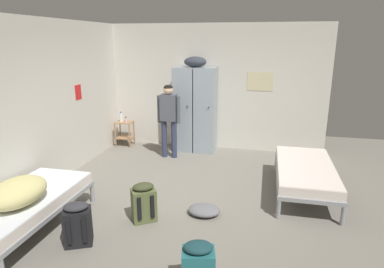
{
  "coord_description": "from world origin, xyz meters",
  "views": [
    {
      "loc": [
        1.14,
        -4.78,
        2.42
      ],
      "look_at": [
        0.0,
        0.25,
        0.95
      ],
      "focal_mm": 31.21,
      "sensor_mm": 36.0,
      "label": 1
    }
  ],
  "objects_px": {
    "clothes_pile_grey": "(204,210)",
    "water_bottle": "(121,117)",
    "bed_right": "(305,171)",
    "backpack_black": "(78,224)",
    "bed_left_front": "(25,204)",
    "bedding_heap": "(18,192)",
    "backpack_olive": "(144,203)",
    "lotion_bottle": "(126,120)",
    "shelf_unit": "(125,131)",
    "locker_bank": "(195,108)",
    "person_traveler": "(169,114)"
  },
  "relations": [
    {
      "from": "bed_left_front",
      "to": "bedding_heap",
      "type": "distance_m",
      "value": 0.34
    },
    {
      "from": "person_traveler",
      "to": "clothes_pile_grey",
      "type": "bearing_deg",
      "value": -62.27
    },
    {
      "from": "backpack_olive",
      "to": "lotion_bottle",
      "type": "bearing_deg",
      "value": 117.14
    },
    {
      "from": "bedding_heap",
      "to": "clothes_pile_grey",
      "type": "relative_size",
      "value": 1.74
    },
    {
      "from": "bedding_heap",
      "to": "water_bottle",
      "type": "xyz_separation_m",
      "value": [
        -0.42,
        3.9,
        0.03
      ]
    },
    {
      "from": "clothes_pile_grey",
      "to": "bedding_heap",
      "type": "bearing_deg",
      "value": -152.22
    },
    {
      "from": "shelf_unit",
      "to": "bed_left_front",
      "type": "xyz_separation_m",
      "value": [
        0.25,
        -3.69,
        0.04
      ]
    },
    {
      "from": "person_traveler",
      "to": "water_bottle",
      "type": "height_order",
      "value": "person_traveler"
    },
    {
      "from": "person_traveler",
      "to": "clothes_pile_grey",
      "type": "distance_m",
      "value": 2.66
    },
    {
      "from": "backpack_black",
      "to": "clothes_pile_grey",
      "type": "xyz_separation_m",
      "value": [
        1.37,
        1.02,
        -0.19
      ]
    },
    {
      "from": "bed_right",
      "to": "backpack_black",
      "type": "height_order",
      "value": "backpack_black"
    },
    {
      "from": "lotion_bottle",
      "to": "backpack_black",
      "type": "height_order",
      "value": "lotion_bottle"
    },
    {
      "from": "bedding_heap",
      "to": "water_bottle",
      "type": "distance_m",
      "value": 3.92
    },
    {
      "from": "bedding_heap",
      "to": "shelf_unit",
      "type": "bearing_deg",
      "value": 94.99
    },
    {
      "from": "shelf_unit",
      "to": "backpack_black",
      "type": "height_order",
      "value": "shelf_unit"
    },
    {
      "from": "locker_bank",
      "to": "bed_left_front",
      "type": "bearing_deg",
      "value": -110.98
    },
    {
      "from": "bed_right",
      "to": "backpack_black",
      "type": "xyz_separation_m",
      "value": [
        -2.82,
        -2.07,
        -0.12
      ]
    },
    {
      "from": "locker_bank",
      "to": "shelf_unit",
      "type": "height_order",
      "value": "locker_bank"
    },
    {
      "from": "bed_left_front",
      "to": "shelf_unit",
      "type": "bearing_deg",
      "value": 93.88
    },
    {
      "from": "bedding_heap",
      "to": "backpack_olive",
      "type": "bearing_deg",
      "value": 30.91
    },
    {
      "from": "bed_right",
      "to": "water_bottle",
      "type": "height_order",
      "value": "water_bottle"
    },
    {
      "from": "person_traveler",
      "to": "lotion_bottle",
      "type": "relative_size",
      "value": 11.29
    },
    {
      "from": "person_traveler",
      "to": "backpack_black",
      "type": "relative_size",
      "value": 2.79
    },
    {
      "from": "locker_bank",
      "to": "lotion_bottle",
      "type": "distance_m",
      "value": 1.65
    },
    {
      "from": "lotion_bottle",
      "to": "bedding_heap",
      "type": "bearing_deg",
      "value": -86.0
    },
    {
      "from": "bed_right",
      "to": "person_traveler",
      "type": "xyz_separation_m",
      "value": [
        -2.62,
        1.19,
        0.55
      ]
    },
    {
      "from": "clothes_pile_grey",
      "to": "water_bottle",
      "type": "bearing_deg",
      "value": 131.79
    },
    {
      "from": "locker_bank",
      "to": "lotion_bottle",
      "type": "xyz_separation_m",
      "value": [
        -1.61,
        -0.08,
        -0.34
      ]
    },
    {
      "from": "locker_bank",
      "to": "shelf_unit",
      "type": "xyz_separation_m",
      "value": [
        -1.68,
        -0.04,
        -0.62
      ]
    },
    {
      "from": "bed_right",
      "to": "lotion_bottle",
      "type": "xyz_separation_m",
      "value": [
        -3.81,
        1.7,
        0.25
      ]
    },
    {
      "from": "water_bottle",
      "to": "shelf_unit",
      "type": "bearing_deg",
      "value": -14.04
    },
    {
      "from": "water_bottle",
      "to": "backpack_black",
      "type": "xyz_separation_m",
      "value": [
        1.14,
        -3.82,
        -0.42
      ]
    },
    {
      "from": "water_bottle",
      "to": "lotion_bottle",
      "type": "xyz_separation_m",
      "value": [
        0.15,
        -0.06,
        -0.05
      ]
    },
    {
      "from": "shelf_unit",
      "to": "bedding_heap",
      "type": "bearing_deg",
      "value": -85.01
    },
    {
      "from": "bedding_heap",
      "to": "water_bottle",
      "type": "height_order",
      "value": "same"
    },
    {
      "from": "lotion_bottle",
      "to": "person_traveler",
      "type": "bearing_deg",
      "value": -23.32
    },
    {
      "from": "shelf_unit",
      "to": "bed_right",
      "type": "height_order",
      "value": "shelf_unit"
    },
    {
      "from": "bed_left_front",
      "to": "clothes_pile_grey",
      "type": "bearing_deg",
      "value": 22.66
    },
    {
      "from": "bedding_heap",
      "to": "bed_left_front",
      "type": "bearing_deg",
      "value": 114.96
    },
    {
      "from": "lotion_bottle",
      "to": "bed_left_front",
      "type": "bearing_deg",
      "value": -87.18
    },
    {
      "from": "bed_right",
      "to": "clothes_pile_grey",
      "type": "relative_size",
      "value": 4.18
    },
    {
      "from": "locker_bank",
      "to": "water_bottle",
      "type": "bearing_deg",
      "value": -179.27
    },
    {
      "from": "shelf_unit",
      "to": "lotion_bottle",
      "type": "height_order",
      "value": "lotion_bottle"
    },
    {
      "from": "locker_bank",
      "to": "backpack_black",
      "type": "bearing_deg",
      "value": -99.23
    },
    {
      "from": "shelf_unit",
      "to": "person_traveler",
      "type": "xyz_separation_m",
      "value": [
        1.25,
        -0.55,
        0.58
      ]
    },
    {
      "from": "backpack_black",
      "to": "clothes_pile_grey",
      "type": "relative_size",
      "value": 1.21
    },
    {
      "from": "locker_bank",
      "to": "clothes_pile_grey",
      "type": "distance_m",
      "value": 3.06
    },
    {
      "from": "bed_right",
      "to": "bedding_heap",
      "type": "distance_m",
      "value": 4.14
    },
    {
      "from": "bed_left_front",
      "to": "bedding_heap",
      "type": "height_order",
      "value": "bedding_heap"
    },
    {
      "from": "locker_bank",
      "to": "clothes_pile_grey",
      "type": "height_order",
      "value": "locker_bank"
    }
  ]
}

